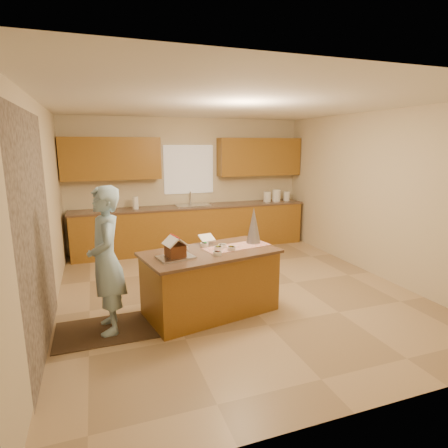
% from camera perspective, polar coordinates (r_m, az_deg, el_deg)
% --- Properties ---
extents(floor, '(5.50, 5.50, 0.00)m').
position_cam_1_polar(floor, '(5.64, 1.66, -10.32)').
color(floor, tan).
rests_on(floor, ground).
extents(ceiling, '(5.50, 5.50, 0.00)m').
position_cam_1_polar(ceiling, '(5.24, 1.85, 18.11)').
color(ceiling, silver).
rests_on(ceiling, floor).
extents(wall_back, '(5.50, 5.50, 0.00)m').
position_cam_1_polar(wall_back, '(7.88, -5.51, 6.25)').
color(wall_back, beige).
rests_on(wall_back, floor).
extents(wall_front, '(5.50, 5.50, 0.00)m').
position_cam_1_polar(wall_front, '(2.94, 21.50, -4.66)').
color(wall_front, beige).
rests_on(wall_front, floor).
extents(wall_left, '(5.50, 5.50, 0.00)m').
position_cam_1_polar(wall_left, '(4.97, -26.27, 1.54)').
color(wall_left, beige).
rests_on(wall_left, floor).
extents(wall_right, '(5.50, 5.50, 0.00)m').
position_cam_1_polar(wall_right, '(6.59, 22.52, 4.22)').
color(wall_right, beige).
rests_on(wall_right, floor).
extents(stone_accent, '(0.00, 2.50, 2.50)m').
position_cam_1_polar(stone_accent, '(4.20, -27.08, -1.67)').
color(stone_accent, gray).
rests_on(stone_accent, wall_left).
extents(window_curtain, '(1.05, 0.03, 1.00)m').
position_cam_1_polar(window_curtain, '(7.83, -5.51, 8.41)').
color(window_curtain, white).
rests_on(window_curtain, wall_back).
extents(back_counter_base, '(4.80, 0.60, 0.88)m').
position_cam_1_polar(back_counter_base, '(7.74, -4.84, -0.68)').
color(back_counter_base, brown).
rests_on(back_counter_base, floor).
extents(back_counter_top, '(4.85, 0.63, 0.04)m').
position_cam_1_polar(back_counter_top, '(7.65, -4.90, 2.68)').
color(back_counter_top, brown).
rests_on(back_counter_top, back_counter_base).
extents(upper_cabinet_left, '(1.85, 0.35, 0.80)m').
position_cam_1_polar(upper_cabinet_left, '(7.44, -17.08, 9.67)').
color(upper_cabinet_left, '#9A6421').
rests_on(upper_cabinet_left, wall_back).
extents(upper_cabinet_right, '(1.85, 0.35, 0.80)m').
position_cam_1_polar(upper_cabinet_right, '(8.19, 5.48, 10.33)').
color(upper_cabinet_right, '#9A6421').
rests_on(upper_cabinet_right, wall_back).
extents(sink, '(0.70, 0.45, 0.12)m').
position_cam_1_polar(sink, '(7.65, -4.90, 2.61)').
color(sink, silver).
rests_on(sink, back_counter_top).
extents(faucet, '(0.03, 0.03, 0.28)m').
position_cam_1_polar(faucet, '(7.80, -5.26, 4.04)').
color(faucet, silver).
rests_on(faucet, back_counter_top).
extents(island_base, '(1.76, 1.12, 0.80)m').
position_cam_1_polar(island_base, '(4.84, -2.13, -9.17)').
color(island_base, brown).
rests_on(island_base, floor).
extents(island_top, '(1.84, 1.20, 0.04)m').
position_cam_1_polar(island_top, '(4.70, -2.17, -4.44)').
color(island_top, brown).
rests_on(island_top, island_base).
extents(table_runner, '(0.95, 0.50, 0.01)m').
position_cam_1_polar(table_runner, '(4.90, 2.02, -3.51)').
color(table_runner, '#9D1E0B').
rests_on(table_runner, island_top).
extents(baking_tray, '(0.47, 0.38, 0.02)m').
position_cam_1_polar(baking_tray, '(4.45, -7.54, -5.13)').
color(baking_tray, silver).
rests_on(baking_tray, island_top).
extents(cookbook, '(0.23, 0.19, 0.09)m').
position_cam_1_polar(cookbook, '(5.03, -2.70, -2.17)').
color(cookbook, white).
rests_on(cookbook, island_top).
extents(tinsel_tree, '(0.23, 0.23, 0.50)m').
position_cam_1_polar(tinsel_tree, '(5.04, 4.61, -0.22)').
color(tinsel_tree, silver).
rests_on(tinsel_tree, island_top).
extents(rug, '(1.16, 0.76, 0.01)m').
position_cam_1_polar(rug, '(4.75, -17.74, -15.41)').
color(rug, black).
rests_on(rug, floor).
extents(boy, '(0.44, 0.64, 1.71)m').
position_cam_1_polar(boy, '(4.42, -17.81, -5.41)').
color(boy, '#A1CCE5').
rests_on(boy, rug).
extents(canister_a, '(0.16, 0.16, 0.22)m').
position_cam_1_polar(canister_a, '(8.22, 6.72, 4.23)').
color(canister_a, white).
rests_on(canister_a, back_counter_top).
extents(canister_b, '(0.18, 0.18, 0.26)m').
position_cam_1_polar(canister_b, '(8.32, 8.13, 4.43)').
color(canister_b, white).
rests_on(canister_b, back_counter_top).
extents(canister_c, '(0.14, 0.14, 0.20)m').
position_cam_1_polar(canister_c, '(8.45, 9.69, 4.28)').
color(canister_c, white).
rests_on(canister_c, back_counter_top).
extents(paper_towel, '(0.11, 0.11, 0.24)m').
position_cam_1_polar(paper_towel, '(7.43, -13.57, 3.21)').
color(paper_towel, white).
rests_on(paper_towel, back_counter_top).
extents(gingerbread_house, '(0.29, 0.30, 0.25)m').
position_cam_1_polar(gingerbread_house, '(4.42, -7.58, -3.81)').
color(gingerbread_house, brown).
rests_on(gingerbread_house, baking_tray).
extents(candy_bowls, '(0.66, 0.54, 0.05)m').
position_cam_1_polar(candy_bowls, '(4.75, -1.73, -3.72)').
color(candy_bowls, '#EB7D6F').
rests_on(candy_bowls, island_top).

